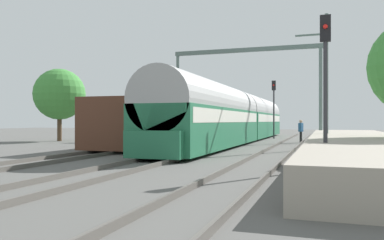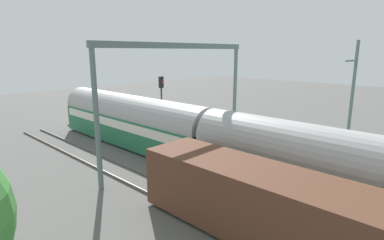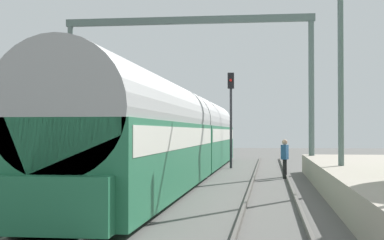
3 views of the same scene
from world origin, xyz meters
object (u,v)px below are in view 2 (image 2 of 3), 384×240
at_px(catenary_gantry, 180,78).
at_px(railway_signal_far, 162,101).
at_px(person_crossing, 256,140).
at_px(freight_car, 287,214).
at_px(passenger_train, 210,140).

bearing_deg(catenary_gantry, railway_signal_far, 64.96).
height_order(person_crossing, catenary_gantry, catenary_gantry).
bearing_deg(freight_car, person_crossing, 37.48).
bearing_deg(catenary_gantry, person_crossing, -32.24).
bearing_deg(person_crossing, passenger_train, -75.99).
relative_size(passenger_train, catenary_gantry, 2.60).
relative_size(freight_car, railway_signal_far, 2.40).
xyz_separation_m(freight_car, person_crossing, (8.86, 6.79, -0.44)).
relative_size(railway_signal_far, catenary_gantry, 0.43).
distance_m(passenger_train, railway_signal_far, 7.10).
height_order(passenger_train, catenary_gantry, catenary_gantry).
distance_m(person_crossing, railway_signal_far, 8.01).
bearing_deg(person_crossing, freight_car, -33.51).
xyz_separation_m(person_crossing, catenary_gantry, (-4.74, 2.99, 4.61)).
height_order(freight_car, railway_signal_far, railway_signal_far).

